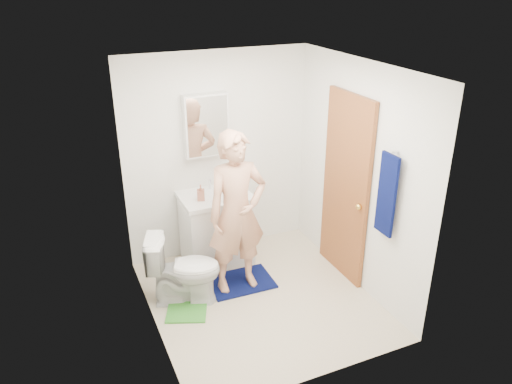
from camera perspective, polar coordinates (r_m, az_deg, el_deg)
floor at (r=5.37m, az=0.51°, el=-12.19°), size 2.20×2.40×0.02m
ceiling at (r=4.39m, az=0.63°, el=14.17°), size 2.20×2.40×0.02m
wall_back at (r=5.80m, az=-4.39°, el=4.18°), size 2.20×0.02×2.40m
wall_front at (r=3.81m, az=8.14°, el=-7.25°), size 2.20×0.02×2.40m
wall_left at (r=4.46m, az=-12.57°, el=-2.73°), size 0.02×2.40×2.40m
wall_right at (r=5.27m, az=11.62°, el=1.67°), size 0.02×2.40×2.40m
vanity_cabinet at (r=5.82m, az=-4.55°, el=-4.36°), size 0.75×0.55×0.80m
countertop at (r=5.64m, az=-4.69°, el=-0.56°), size 0.79×0.59×0.05m
sink_basin at (r=5.63m, az=-4.69°, el=-0.42°), size 0.40×0.40×0.03m
faucet at (r=5.76m, az=-5.31°, el=0.90°), size 0.03×0.03×0.12m
medicine_cabinet at (r=5.56m, az=-5.74°, el=7.61°), size 0.50×0.12×0.70m
mirror_panel at (r=5.51m, az=-5.53°, el=7.45°), size 0.46×0.01×0.66m
door at (r=5.43m, az=10.18°, el=0.45°), size 0.05×0.80×2.05m
door_knob at (r=5.20m, az=11.68°, el=-1.67°), size 0.07×0.07×0.07m
towel at (r=4.80m, az=14.73°, el=-0.32°), size 0.03×0.24×0.80m
towel_hook at (r=4.67m, az=15.65°, el=4.47°), size 0.06×0.02×0.02m
toilet at (r=5.20m, az=-8.22°, el=-8.70°), size 0.83×0.64×0.75m
bath_mat at (r=5.60m, az=-1.76°, el=-10.22°), size 0.71×0.52×0.02m
green_rug at (r=5.21m, az=-7.93°, el=-13.45°), size 0.49×0.46×0.02m
soap_dispenser at (r=5.48m, az=-6.33°, el=-0.07°), size 0.10×0.10×0.18m
toothbrush_cup at (r=5.73m, az=-3.32°, el=0.69°), size 0.14×0.14×0.09m
man at (r=5.10m, az=-2.18°, el=-2.43°), size 0.64×0.43×1.74m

